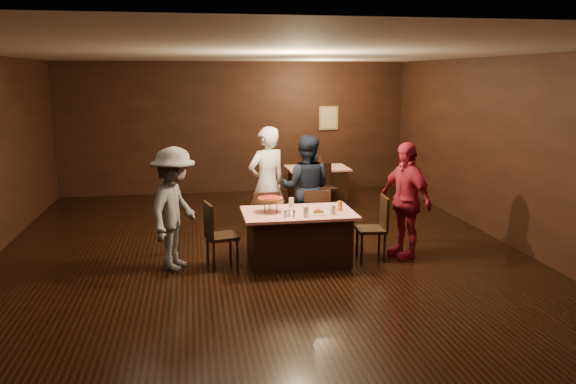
% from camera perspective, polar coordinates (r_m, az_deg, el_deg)
% --- Properties ---
extents(room, '(10.00, 10.04, 3.02)m').
position_cam_1_polar(room, '(8.09, -2.65, 7.84)').
color(room, black).
rests_on(room, ground).
extents(main_table, '(1.60, 1.00, 0.77)m').
position_cam_1_polar(main_table, '(8.17, 1.04, -4.63)').
color(main_table, '#AC120B').
rests_on(main_table, ground).
extents(back_table, '(1.30, 0.90, 0.77)m').
position_cam_1_polar(back_table, '(12.03, 2.98, 0.71)').
color(back_table, '#AF1B0B').
rests_on(back_table, ground).
extents(chair_far_left, '(0.45, 0.45, 0.95)m').
position_cam_1_polar(chair_far_left, '(8.80, -2.43, -2.83)').
color(chair_far_left, black).
rests_on(chair_far_left, ground).
extents(chair_far_right, '(0.43, 0.43, 0.95)m').
position_cam_1_polar(chair_far_right, '(8.93, 2.68, -2.61)').
color(chair_far_right, black).
rests_on(chair_far_right, ground).
extents(chair_end_left, '(0.50, 0.50, 0.95)m').
position_cam_1_polar(chair_end_left, '(8.02, -6.72, -4.35)').
color(chair_end_left, black).
rests_on(chair_end_left, ground).
extents(chair_end_right, '(0.46, 0.46, 0.95)m').
position_cam_1_polar(chair_end_right, '(8.41, 8.44, -3.63)').
color(chair_end_right, black).
rests_on(chair_end_right, ground).
extents(chair_back_near, '(0.47, 0.47, 0.95)m').
position_cam_1_polar(chair_back_near, '(11.34, 3.75, 0.48)').
color(chair_back_near, black).
rests_on(chair_back_near, ground).
extents(chair_back_far, '(0.47, 0.47, 0.95)m').
position_cam_1_polar(chair_back_far, '(12.59, 2.39, 1.63)').
color(chair_back_far, black).
rests_on(chair_back_far, ground).
extents(diner_white_jacket, '(0.81, 0.70, 1.88)m').
position_cam_1_polar(diner_white_jacket, '(9.22, -2.14, 0.83)').
color(diner_white_jacket, silver).
rests_on(diner_white_jacket, ground).
extents(diner_navy_hoodie, '(1.01, 0.89, 1.74)m').
position_cam_1_polar(diner_navy_hoodie, '(9.25, 1.84, 0.42)').
color(diner_navy_hoodie, black).
rests_on(diner_navy_hoodie, ground).
extents(diner_grey_knit, '(1.03, 1.28, 1.73)m').
position_cam_1_polar(diner_grey_knit, '(7.99, -11.46, -1.68)').
color(diner_grey_knit, slate).
rests_on(diner_grey_knit, ground).
extents(diner_red_shirt, '(0.76, 1.10, 1.74)m').
position_cam_1_polar(diner_red_shirt, '(8.53, 11.81, -0.81)').
color(diner_red_shirt, '#A41D39').
rests_on(diner_red_shirt, ground).
extents(pizza_stand, '(0.38, 0.38, 0.22)m').
position_cam_1_polar(pizza_stand, '(8.01, -1.82, -0.77)').
color(pizza_stand, black).
rests_on(pizza_stand, main_table).
extents(plate_with_slice, '(0.25, 0.25, 0.06)m').
position_cam_1_polar(plate_with_slice, '(7.94, 3.07, -2.06)').
color(plate_with_slice, white).
rests_on(plate_with_slice, main_table).
extents(plate_empty, '(0.25, 0.25, 0.01)m').
position_cam_1_polar(plate_empty, '(8.33, 4.58, -1.55)').
color(plate_empty, white).
rests_on(plate_empty, main_table).
extents(glass_front_left, '(0.08, 0.08, 0.14)m').
position_cam_1_polar(glass_front_left, '(7.78, 1.83, -2.01)').
color(glass_front_left, silver).
rests_on(glass_front_left, main_table).
extents(glass_front_right, '(0.08, 0.08, 0.14)m').
position_cam_1_polar(glass_front_right, '(7.91, 4.60, -1.80)').
color(glass_front_right, silver).
rests_on(glass_front_right, main_table).
extents(glass_amber, '(0.08, 0.08, 0.14)m').
position_cam_1_polar(glass_amber, '(8.14, 5.28, -1.43)').
color(glass_amber, '#BF7F26').
rests_on(glass_amber, main_table).
extents(glass_back, '(0.08, 0.08, 0.14)m').
position_cam_1_polar(glass_back, '(8.33, 0.33, -1.07)').
color(glass_back, silver).
rests_on(glass_back, main_table).
extents(condiments, '(0.17, 0.10, 0.09)m').
position_cam_1_polar(condiments, '(7.75, 0.14, -2.20)').
color(condiments, silver).
rests_on(condiments, main_table).
extents(napkin_center, '(0.19, 0.19, 0.01)m').
position_cam_1_polar(napkin_center, '(8.13, 3.13, -1.90)').
color(napkin_center, white).
rests_on(napkin_center, main_table).
extents(napkin_left, '(0.21, 0.21, 0.01)m').
position_cam_1_polar(napkin_left, '(7.99, 0.06, -2.11)').
color(napkin_left, white).
rests_on(napkin_left, main_table).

